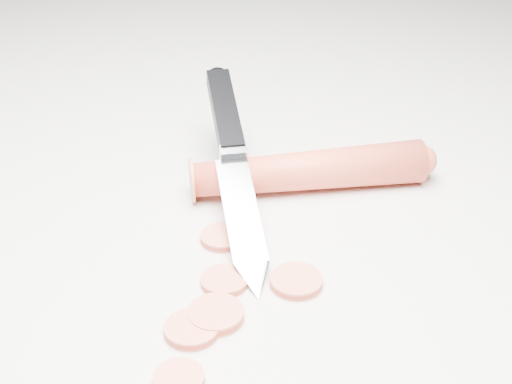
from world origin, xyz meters
The scene contains 9 objects.
ground centered at (0.00, 0.00, 0.00)m, with size 2.40×2.40×0.00m, color silver.
carrot centered at (-0.02, 0.09, 0.02)m, with size 0.03×0.03×0.19m, color red.
carrot_slice_0 centered at (0.00, -0.09, 0.00)m, with size 0.03×0.03×0.01m, color #DA6645.
carrot_slice_1 centered at (0.03, -0.02, 0.00)m, with size 0.04×0.04×0.01m, color #DA6645.
carrot_slice_2 centered at (0.01, -0.13, 0.00)m, with size 0.03×0.03×0.01m, color #DA6645.
carrot_slice_3 centered at (0.00, -0.07, 0.00)m, with size 0.04×0.04×0.01m, color #DA6645.
carrot_slice_4 centered at (-0.01, -0.04, 0.00)m, with size 0.03×0.03×0.01m, color #DA6645.
carrot_slice_5 centered at (-0.04, 0.00, 0.00)m, with size 0.03×0.03×0.01m, color #DA6645.
kitchen_knife centered at (-0.06, 0.05, 0.04)m, with size 0.17×0.20×0.07m, color silver, non-canonical shape.
Camera 1 is at (0.19, -0.35, 0.30)m, focal length 50.00 mm.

